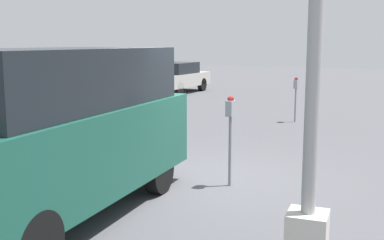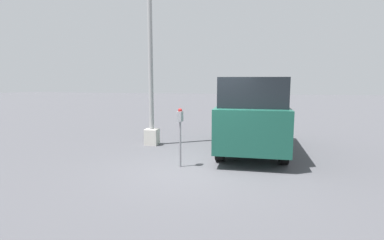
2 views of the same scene
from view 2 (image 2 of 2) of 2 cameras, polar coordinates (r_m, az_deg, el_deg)
name	(u,v)px [view 2 (image 2 of 2)]	position (r m, az deg, el deg)	size (l,w,h in m)	color
ground_plane	(201,169)	(7.72, 1.82, -9.31)	(80.00, 80.00, 0.00)	#4C4C51
parking_meter_near	(180,124)	(7.68, -2.27, -0.76)	(0.21, 0.13, 1.53)	gray
lamp_post	(151,79)	(10.36, -7.84, 7.68)	(0.44, 0.44, 6.73)	beige
parked_van	(252,112)	(9.69, 11.43, 1.56)	(4.89, 1.96, 2.33)	#195142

